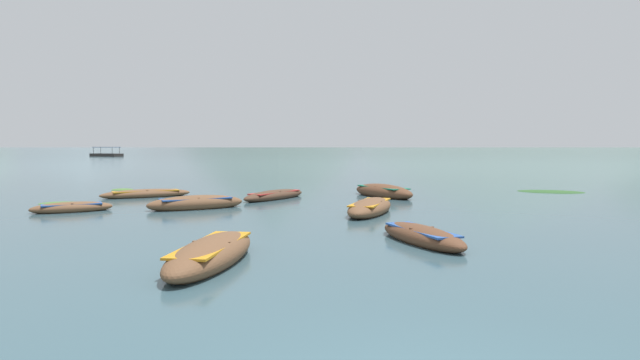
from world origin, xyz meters
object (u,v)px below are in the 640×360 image
object	(u,v)px
rowboat_1	(275,195)
rowboat_2	(383,192)
rowboat_9	(196,203)
ferry_0	(106,155)
rowboat_10	(422,236)
rowboat_3	(212,254)
rowboat_7	(146,194)
rowboat_4	(72,208)
rowboat_6	(370,208)

from	to	relation	value
rowboat_1	rowboat_2	world-z (taller)	rowboat_2
rowboat_9	ferry_0	xyz separation A→B (m)	(-54.82, 104.49, 0.23)
ferry_0	rowboat_2	bearing A→B (deg)	-57.56
rowboat_9	rowboat_10	distance (m)	10.86
rowboat_2	ferry_0	size ratio (longest dim) A/B	0.51
rowboat_9	rowboat_3	bearing A→B (deg)	-71.12
rowboat_9	rowboat_10	size ratio (longest dim) A/B	1.05
rowboat_7	rowboat_9	world-z (taller)	rowboat_9
rowboat_4	rowboat_7	world-z (taller)	rowboat_7
rowboat_4	rowboat_6	bearing A→B (deg)	1.29
rowboat_6	rowboat_4	bearing A→B (deg)	-178.71
ferry_0	rowboat_7	bearing A→B (deg)	-63.03
rowboat_3	rowboat_10	distance (m)	5.69
rowboat_3	ferry_0	size ratio (longest dim) A/B	0.49
rowboat_2	rowboat_3	xyz separation A→B (m)	(-4.68, -15.40, -0.03)
rowboat_2	ferry_0	distance (m)	117.17
rowboat_2	rowboat_6	size ratio (longest dim) A/B	0.98
rowboat_3	ferry_0	distance (m)	128.24
rowboat_1	ferry_0	size ratio (longest dim) A/B	0.49
rowboat_2	rowboat_7	world-z (taller)	rowboat_2
rowboat_1	ferry_0	bearing A→B (deg)	119.79
rowboat_10	ferry_0	xyz separation A→B (m)	(-63.13, 111.50, 0.27)
rowboat_10	ferry_0	bearing A→B (deg)	119.52
rowboat_4	rowboat_6	world-z (taller)	rowboat_6
rowboat_7	rowboat_2	bearing A→B (deg)	4.70
rowboat_1	rowboat_10	world-z (taller)	rowboat_10
rowboat_1	rowboat_6	distance (m)	6.79
rowboat_10	rowboat_7	bearing A→B (deg)	136.62
rowboat_3	rowboat_4	size ratio (longest dim) A/B	1.45
rowboat_7	rowboat_10	bearing A→B (deg)	-43.38
rowboat_2	rowboat_3	world-z (taller)	rowboat_2
rowboat_3	rowboat_4	xyz separation A→B (m)	(-7.95, 8.52, -0.07)
rowboat_2	rowboat_4	xyz separation A→B (m)	(-12.63, -6.88, -0.10)
rowboat_7	ferry_0	distance (m)	112.06
rowboat_4	rowboat_9	bearing A→B (deg)	15.46
rowboat_9	rowboat_10	bearing A→B (deg)	-40.15
rowboat_9	rowboat_4	bearing A→B (deg)	-164.54
rowboat_4	rowboat_10	distance (m)	14.12
rowboat_2	rowboat_7	distance (m)	12.07
rowboat_6	rowboat_9	xyz separation A→B (m)	(-7.14, 1.01, -0.00)
rowboat_2	ferry_0	bearing A→B (deg)	122.44
rowboat_4	rowboat_10	world-z (taller)	rowboat_10
rowboat_6	rowboat_3	bearing A→B (deg)	-113.34
rowboat_7	rowboat_9	size ratio (longest dim) A/B	1.07
rowboat_1	rowboat_9	xyz separation A→B (m)	(-2.66, -4.09, 0.04)
rowboat_6	rowboat_7	world-z (taller)	rowboat_6
rowboat_3	rowboat_7	xyz separation A→B (m)	(-7.35, 14.42, -0.06)
rowboat_2	rowboat_4	distance (m)	14.38
rowboat_1	rowboat_2	bearing A→B (deg)	15.81
rowboat_3	rowboat_7	distance (m)	16.18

